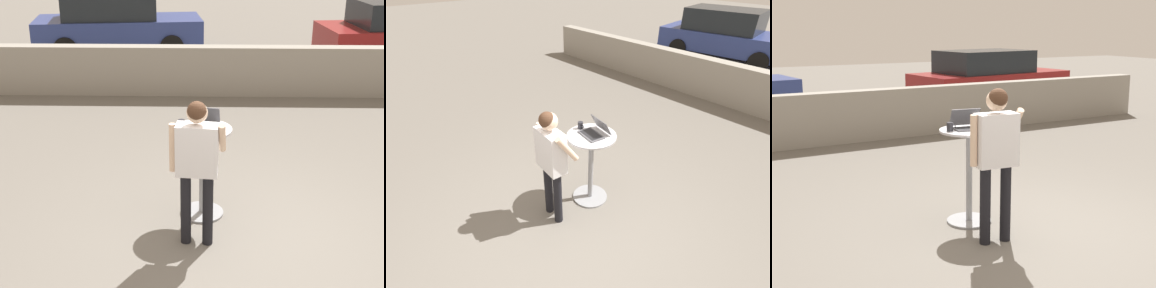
# 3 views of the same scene
# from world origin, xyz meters

# --- Properties ---
(ground_plane) EXTENTS (50.00, 50.00, 0.00)m
(ground_plane) POSITION_xyz_m (0.00, 0.00, 0.00)
(ground_plane) COLOR slate
(pavement_kerb) EXTENTS (13.57, 0.35, 0.96)m
(pavement_kerb) POSITION_xyz_m (0.00, 5.48, 0.48)
(pavement_kerb) COLOR gray
(pavement_kerb) RESTS_ON ground_plane
(cafe_table) EXTENTS (0.65, 0.65, 1.06)m
(cafe_table) POSITION_xyz_m (-0.43, 0.71, 0.63)
(cafe_table) COLOR gray
(cafe_table) RESTS_ON ground_plane
(laptop) EXTENTS (0.38, 0.36, 0.21)m
(laptop) POSITION_xyz_m (-0.42, 0.75, 1.11)
(laptop) COLOR #515156
(laptop) RESTS_ON cafe_table
(coffee_mug) EXTENTS (0.11, 0.07, 0.10)m
(coffee_mug) POSITION_xyz_m (-0.66, 0.72, 1.11)
(coffee_mug) COLOR #232328
(coffee_mug) RESTS_ON cafe_table
(standing_person) EXTENTS (0.58, 0.33, 1.58)m
(standing_person) POSITION_xyz_m (-0.48, 0.08, 0.99)
(standing_person) COLOR black
(standing_person) RESTS_ON ground_plane
(parked_car_near_street) EXTENTS (4.42, 2.24, 1.60)m
(parked_car_near_street) POSITION_xyz_m (-2.72, 9.14, 0.80)
(parked_car_near_street) COLOR navy
(parked_car_near_street) RESTS_ON ground_plane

